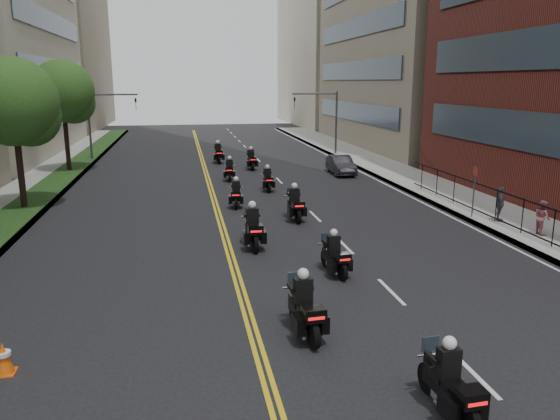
{
  "coord_description": "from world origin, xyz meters",
  "views": [
    {
      "loc": [
        -3.11,
        -5.23,
        6.46
      ],
      "look_at": [
        0.44,
        14.39,
        1.74
      ],
      "focal_mm": 35.0,
      "sensor_mm": 36.0,
      "label": 1
    }
  ],
  "objects_px": {
    "motorcycle_5": "(295,205)",
    "pedestrian_c": "(500,204)",
    "motorcycle_7": "(268,181)",
    "traffic_cone": "(3,358)",
    "motorcycle_4": "(253,229)",
    "motorcycle_8": "(230,171)",
    "pedestrian_b": "(542,217)",
    "parked_sedan": "(341,165)",
    "motorcycle_6": "(236,195)",
    "motorcycle_2": "(304,310)",
    "motorcycle_3": "(335,257)",
    "motorcycle_1": "(450,386)",
    "motorcycle_9": "(251,160)",
    "motorcycle_10": "(218,154)"
  },
  "relations": [
    {
      "from": "motorcycle_5",
      "to": "pedestrian_c",
      "type": "xyz_separation_m",
      "value": [
        9.11,
        -2.52,
        0.26
      ]
    },
    {
      "from": "motorcycle_7",
      "to": "traffic_cone",
      "type": "height_order",
      "value": "motorcycle_7"
    },
    {
      "from": "motorcycle_4",
      "to": "traffic_cone",
      "type": "distance_m",
      "value": 10.99
    },
    {
      "from": "motorcycle_5",
      "to": "pedestrian_c",
      "type": "distance_m",
      "value": 9.46
    },
    {
      "from": "motorcycle_8",
      "to": "pedestrian_b",
      "type": "relative_size",
      "value": 1.51
    },
    {
      "from": "parked_sedan",
      "to": "motorcycle_6",
      "type": "bearing_deg",
      "value": -130.9
    },
    {
      "from": "motorcycle_6",
      "to": "motorcycle_2",
      "type": "bearing_deg",
      "value": -82.23
    },
    {
      "from": "motorcycle_3",
      "to": "pedestrian_c",
      "type": "bearing_deg",
      "value": 21.89
    },
    {
      "from": "motorcycle_4",
      "to": "motorcycle_7",
      "type": "xyz_separation_m",
      "value": [
        2.38,
        11.31,
        -0.11
      ]
    },
    {
      "from": "parked_sedan",
      "to": "traffic_cone",
      "type": "relative_size",
      "value": 5.22
    },
    {
      "from": "motorcycle_1",
      "to": "motorcycle_7",
      "type": "distance_m",
      "value": 23.2
    },
    {
      "from": "motorcycle_7",
      "to": "pedestrian_c",
      "type": "relative_size",
      "value": 1.32
    },
    {
      "from": "motorcycle_4",
      "to": "pedestrian_c",
      "type": "xyz_separation_m",
      "value": [
        11.66,
        1.51,
        0.22
      ]
    },
    {
      "from": "motorcycle_4",
      "to": "motorcycle_7",
      "type": "distance_m",
      "value": 11.56
    },
    {
      "from": "motorcycle_2",
      "to": "parked_sedan",
      "type": "bearing_deg",
      "value": 67.15
    },
    {
      "from": "motorcycle_3",
      "to": "pedestrian_b",
      "type": "bearing_deg",
      "value": 8.94
    },
    {
      "from": "motorcycle_3",
      "to": "motorcycle_5",
      "type": "relative_size",
      "value": 0.89
    },
    {
      "from": "pedestrian_c",
      "to": "motorcycle_8",
      "type": "bearing_deg",
      "value": 65.85
    },
    {
      "from": "parked_sedan",
      "to": "pedestrian_b",
      "type": "xyz_separation_m",
      "value": [
        3.7,
        -17.19,
        0.23
      ]
    },
    {
      "from": "motorcycle_3",
      "to": "parked_sedan",
      "type": "bearing_deg",
      "value": 66.13
    },
    {
      "from": "parked_sedan",
      "to": "motorcycle_4",
      "type": "bearing_deg",
      "value": -115.37
    },
    {
      "from": "motorcycle_4",
      "to": "motorcycle_9",
      "type": "bearing_deg",
      "value": 83.24
    },
    {
      "from": "motorcycle_1",
      "to": "traffic_cone",
      "type": "relative_size",
      "value": 2.93
    },
    {
      "from": "motorcycle_1",
      "to": "motorcycle_3",
      "type": "bearing_deg",
      "value": 86.49
    },
    {
      "from": "pedestrian_b",
      "to": "pedestrian_c",
      "type": "relative_size",
      "value": 0.91
    },
    {
      "from": "motorcycle_8",
      "to": "motorcycle_10",
      "type": "height_order",
      "value": "motorcycle_10"
    },
    {
      "from": "motorcycle_6",
      "to": "motorcycle_3",
      "type": "bearing_deg",
      "value": -71.33
    },
    {
      "from": "motorcycle_3",
      "to": "motorcycle_9",
      "type": "xyz_separation_m",
      "value": [
        0.1,
        23.22,
        0.06
      ]
    },
    {
      "from": "motorcycle_3",
      "to": "motorcycle_7",
      "type": "xyz_separation_m",
      "value": [
        0.04,
        14.9,
        -0.0
      ]
    },
    {
      "from": "motorcycle_7",
      "to": "motorcycle_6",
      "type": "bearing_deg",
      "value": -117.91
    },
    {
      "from": "motorcycle_2",
      "to": "pedestrian_b",
      "type": "height_order",
      "value": "motorcycle_2"
    },
    {
      "from": "motorcycle_3",
      "to": "motorcycle_9",
      "type": "height_order",
      "value": "motorcycle_9"
    },
    {
      "from": "motorcycle_5",
      "to": "motorcycle_7",
      "type": "xyz_separation_m",
      "value": [
        -0.16,
        7.27,
        -0.08
      ]
    },
    {
      "from": "motorcycle_5",
      "to": "parked_sedan",
      "type": "height_order",
      "value": "motorcycle_5"
    },
    {
      "from": "motorcycle_1",
      "to": "motorcycle_3",
      "type": "xyz_separation_m",
      "value": [
        0.01,
        8.31,
        -0.03
      ]
    },
    {
      "from": "motorcycle_2",
      "to": "motorcycle_8",
      "type": "bearing_deg",
      "value": 85.39
    },
    {
      "from": "motorcycle_1",
      "to": "motorcycle_8",
      "type": "distance_m",
      "value": 27.21
    },
    {
      "from": "motorcycle_7",
      "to": "motorcycle_2",
      "type": "bearing_deg",
      "value": -93.9
    },
    {
      "from": "parked_sedan",
      "to": "motorcycle_7",
      "type": "bearing_deg",
      "value": -138.23
    },
    {
      "from": "pedestrian_c",
      "to": "motorcycle_1",
      "type": "bearing_deg",
      "value": 171.76
    },
    {
      "from": "motorcycle_5",
      "to": "motorcycle_8",
      "type": "xyz_separation_m",
      "value": [
        -2.12,
        11.21,
        -0.06
      ]
    },
    {
      "from": "motorcycle_2",
      "to": "motorcycle_7",
      "type": "distance_m",
      "value": 19.35
    },
    {
      "from": "motorcycle_1",
      "to": "motorcycle_6",
      "type": "xyz_separation_m",
      "value": [
        -2.26,
        19.22,
        -0.02
      ]
    },
    {
      "from": "motorcycle_8",
      "to": "traffic_cone",
      "type": "xyz_separation_m",
      "value": [
        -7.23,
        -23.86,
        -0.27
      ]
    },
    {
      "from": "motorcycle_2",
      "to": "parked_sedan",
      "type": "distance_m",
      "value": 25.63
    },
    {
      "from": "pedestrian_c",
      "to": "pedestrian_b",
      "type": "bearing_deg",
      "value": -141.23
    },
    {
      "from": "motorcycle_1",
      "to": "motorcycle_2",
      "type": "relative_size",
      "value": 0.92
    },
    {
      "from": "motorcycle_2",
      "to": "traffic_cone",
      "type": "bearing_deg",
      "value": -178.74
    },
    {
      "from": "motorcycle_10",
      "to": "traffic_cone",
      "type": "xyz_separation_m",
      "value": [
        -7.04,
        -32.08,
        -0.35
      ]
    },
    {
      "from": "motorcycle_2",
      "to": "pedestrian_b",
      "type": "distance_m",
      "value": 13.83
    }
  ]
}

